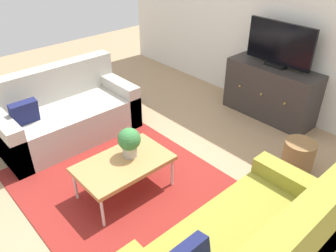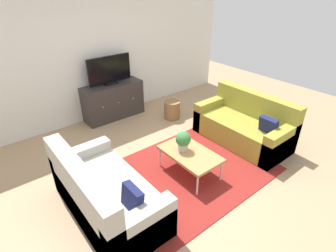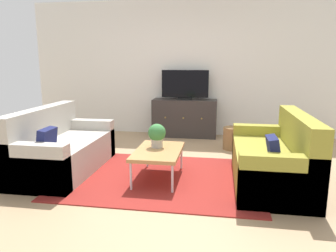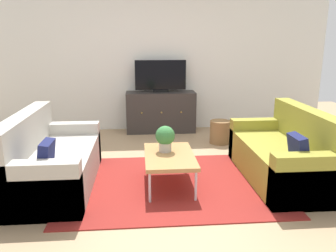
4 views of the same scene
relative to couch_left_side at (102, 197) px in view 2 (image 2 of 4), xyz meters
The scene contains 10 objects.
ground_plane 1.47m from the couch_left_side, ahead, with size 10.00×10.00×0.00m, color tan.
wall_back 3.20m from the couch_left_side, 61.60° to the left, with size 6.40×0.12×2.70m, color silver.
area_rug 1.46m from the couch_left_side, ahead, with size 2.50×1.90×0.01m, color maroon.
couch_left_side is the anchor object (origin of this frame).
couch_right_side 2.87m from the couch_left_side, ahead, with size 0.84×1.69×0.87m.
coffee_table 1.41m from the couch_left_side, ahead, with size 0.57×0.93×0.39m.
potted_plant 1.39m from the couch_left_side, ahead, with size 0.23×0.23×0.31m.
tv_console 2.79m from the couch_left_side, 58.41° to the left, with size 1.27×0.47×0.75m.
flat_screen_tv 2.90m from the couch_left_side, 58.63° to the left, with size 0.93×0.16×0.58m.
wicker_basket 2.85m from the couch_left_side, 32.68° to the left, with size 0.34×0.34×0.38m, color olive.
Camera 2 is at (-2.33, -2.52, 2.66)m, focal length 28.36 mm.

